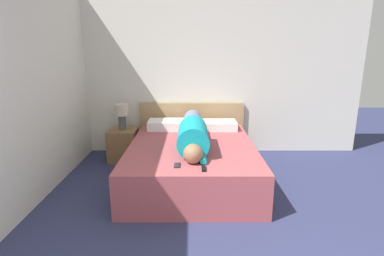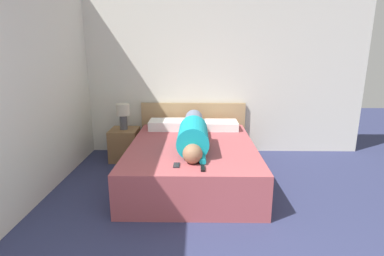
# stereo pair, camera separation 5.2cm
# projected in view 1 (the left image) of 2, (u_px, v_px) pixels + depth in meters

# --- Properties ---
(wall_back) EXTENTS (5.05, 0.06, 2.60)m
(wall_back) POSITION_uv_depth(u_px,v_px,m) (206.00, 73.00, 4.82)
(wall_back) COLOR silver
(wall_back) RESTS_ON ground_plane
(wall_left) EXTENTS (0.06, 5.16, 2.60)m
(wall_left) POSITION_uv_depth(u_px,v_px,m) (12.00, 88.00, 2.87)
(wall_left) COLOR silver
(wall_left) RESTS_ON ground_plane
(bed) EXTENTS (1.58, 2.08, 0.49)m
(bed) POSITION_uv_depth(u_px,v_px,m) (192.00, 162.00, 3.91)
(bed) COLOR #A84C51
(bed) RESTS_ON ground_plane
(headboard) EXTENTS (1.70, 0.04, 0.83)m
(headboard) POSITION_uv_depth(u_px,v_px,m) (192.00, 128.00, 4.97)
(headboard) COLOR tan
(headboard) RESTS_ON ground_plane
(nightstand) EXTENTS (0.42, 0.44, 0.49)m
(nightstand) POSITION_uv_depth(u_px,v_px,m) (124.00, 145.00, 4.63)
(nightstand) COLOR brown
(nightstand) RESTS_ON ground_plane
(table_lamp) EXTENTS (0.20, 0.20, 0.39)m
(table_lamp) POSITION_uv_depth(u_px,v_px,m) (122.00, 114.00, 4.51)
(table_lamp) COLOR #4C4C51
(table_lamp) RESTS_ON nightstand
(person_lying) EXTENTS (0.36, 1.72, 0.36)m
(person_lying) POSITION_uv_depth(u_px,v_px,m) (193.00, 132.00, 3.80)
(person_lying) COLOR #936B4C
(person_lying) RESTS_ON bed
(pillow_near_headboard) EXTENTS (0.58, 0.37, 0.14)m
(pillow_near_headboard) POSITION_uv_depth(u_px,v_px,m) (168.00, 125.00, 4.56)
(pillow_near_headboard) COLOR white
(pillow_near_headboard) RESTS_ON bed
(pillow_second) EXTENTS (0.55, 0.37, 0.12)m
(pillow_second) POSITION_uv_depth(u_px,v_px,m) (218.00, 125.00, 4.56)
(pillow_second) COLOR white
(pillow_second) RESTS_ON bed
(tv_remote) EXTENTS (0.04, 0.15, 0.02)m
(tv_remote) POSITION_uv_depth(u_px,v_px,m) (204.00, 168.00, 3.02)
(tv_remote) COLOR black
(tv_remote) RESTS_ON bed
(cell_phone) EXTENTS (0.06, 0.13, 0.01)m
(cell_phone) POSITION_uv_depth(u_px,v_px,m) (177.00, 165.00, 3.11)
(cell_phone) COLOR black
(cell_phone) RESTS_ON bed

